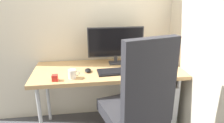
{
  "coord_description": "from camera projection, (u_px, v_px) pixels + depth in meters",
  "views": [
    {
      "loc": [
        -0.24,
        -2.02,
        1.52
      ],
      "look_at": [
        0.03,
        -0.06,
        0.82
      ],
      "focal_mm": 33.44,
      "sensor_mm": 36.0,
      "label": 1
    }
  ],
  "objects": [
    {
      "name": "desk",
      "position": [
        108.0,
        73.0,
        2.2
      ],
      "size": [
        1.53,
        0.62,
        0.72
      ],
      "color": "tan",
      "rests_on": "ground_plane"
    },
    {
      "name": "filing_cabinet",
      "position": [
        153.0,
        101.0,
        2.39
      ],
      "size": [
        0.37,
        0.53,
        0.57
      ],
      "color": "#B2B5BA",
      "rests_on": "ground_plane"
    },
    {
      "name": "wall_side_right",
      "position": [
        199.0,
        2.0,
        1.86
      ],
      "size": [
        0.04,
        2.12,
        2.8
      ],
      "primitive_type": "cube",
      "color": "beige",
      "rests_on": "ground_plane"
    },
    {
      "name": "coffee_mug",
      "position": [
        72.0,
        74.0,
        1.94
      ],
      "size": [
        0.11,
        0.07,
        0.09
      ],
      "color": "white",
      "rests_on": "desk"
    },
    {
      "name": "office_chair",
      "position": [
        137.0,
        105.0,
        1.68
      ],
      "size": [
        0.58,
        0.63,
        1.21
      ],
      "color": "black",
      "rests_on": "ground_plane"
    },
    {
      "name": "mouse",
      "position": [
        88.0,
        70.0,
        2.09
      ],
      "size": [
        0.07,
        0.1,
        0.03
      ],
      "primitive_type": "ellipsoid",
      "rotation": [
        0.0,
        0.0,
        -0.09
      ],
      "color": "black",
      "rests_on": "desk"
    },
    {
      "name": "keyboard",
      "position": [
        119.0,
        71.0,
        2.09
      ],
      "size": [
        0.44,
        0.2,
        0.02
      ],
      "color": "black",
      "rests_on": "desk"
    },
    {
      "name": "pen_holder",
      "position": [
        154.0,
        56.0,
        2.42
      ],
      "size": [
        0.09,
        0.09,
        0.18
      ],
      "color": "#9EA0A5",
      "rests_on": "desk"
    },
    {
      "name": "monitor",
      "position": [
        116.0,
        43.0,
        2.27
      ],
      "size": [
        0.61,
        0.12,
        0.41
      ],
      "color": "#333338",
      "rests_on": "desk"
    },
    {
      "name": "desk_clamp_accessory",
      "position": [
        55.0,
        78.0,
        1.89
      ],
      "size": [
        0.05,
        0.05,
        0.06
      ],
      "primitive_type": "cube",
      "color": "red",
      "rests_on": "desk"
    },
    {
      "name": "notebook",
      "position": [
        165.0,
        71.0,
        2.1
      ],
      "size": [
        0.19,
        0.19,
        0.02
      ],
      "primitive_type": "cube",
      "rotation": [
        0.0,
        0.0,
        -0.3
      ],
      "color": "#B23333",
      "rests_on": "desk"
    }
  ]
}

